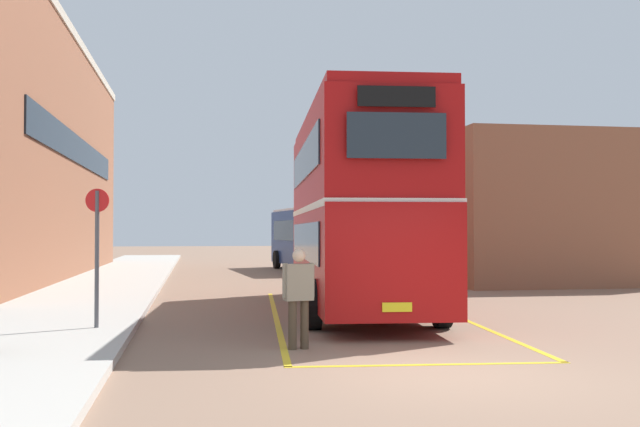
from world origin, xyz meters
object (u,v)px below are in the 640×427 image
(pedestrian_boarding, at_px, (299,291))
(double_decker_bus, at_px, (356,207))
(bus_stop_sign, at_px, (97,244))
(single_deck_bus, at_px, (313,237))

(pedestrian_boarding, bearing_deg, double_decker_bus, 68.28)
(bus_stop_sign, bearing_deg, single_deck_bus, 70.48)
(bus_stop_sign, bearing_deg, pedestrian_boarding, -32.87)
(single_deck_bus, relative_size, bus_stop_sign, 3.27)
(single_deck_bus, xyz_separation_m, pedestrian_boarding, (-3.89, -23.11, -0.69))
(pedestrian_boarding, distance_m, bus_stop_sign, 4.23)
(pedestrian_boarding, xyz_separation_m, bus_stop_sign, (-3.50, 2.26, 0.76))
(double_decker_bus, height_order, single_deck_bus, double_decker_bus)
(single_deck_bus, bearing_deg, double_decker_bus, -95.61)
(double_decker_bus, height_order, pedestrian_boarding, double_decker_bus)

